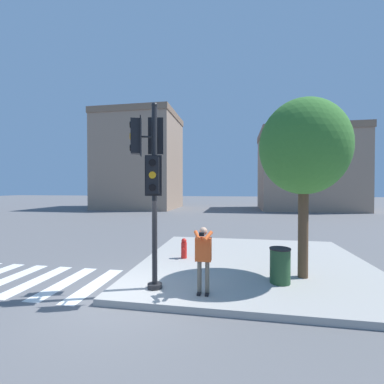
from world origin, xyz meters
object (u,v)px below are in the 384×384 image
Objects in this scene: traffic_signal_pole at (151,168)px; street_tree at (304,148)px; fire_hydrant at (184,248)px; trash_bin at (280,265)px; person_photographer at (203,254)px.

street_tree is (4.19, 1.59, 0.66)m from traffic_signal_pole.
fire_hydrant is at bearing 160.08° from street_tree.
street_tree reaches higher than trash_bin.
traffic_signal_pole is at bearing 175.55° from person_photographer.
trash_bin reaches higher than fire_hydrant.
street_tree is at bearing -19.92° from fire_hydrant.
street_tree reaches higher than traffic_signal_pole.
trash_bin is (3.44, 0.99, -2.70)m from traffic_signal_pole.
person_photographer is at bearing -148.52° from street_tree.
fire_hydrant is at bearing 147.47° from trash_bin.
traffic_signal_pole reaches higher than person_photographer.
person_photographer is 0.32× the size of street_tree.
street_tree is 5.43m from fire_hydrant.
traffic_signal_pole is 4.13m from fire_hydrant.
traffic_signal_pole is 4.49m from trash_bin.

